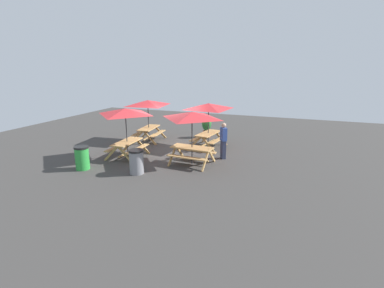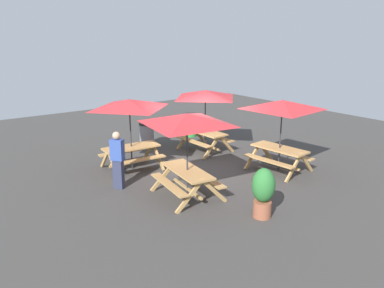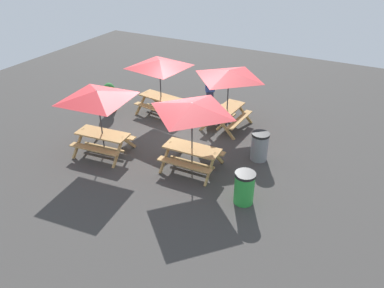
{
  "view_description": "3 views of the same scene",
  "coord_description": "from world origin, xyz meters",
  "px_view_note": "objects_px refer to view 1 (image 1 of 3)",
  "views": [
    {
      "loc": [
        13.02,
        6.14,
        4.25
      ],
      "look_at": [
        1.41,
        1.71,
        0.9
      ],
      "focal_mm": 28.0,
      "sensor_mm": 36.0,
      "label": 1
    },
    {
      "loc": [
        -9.07,
        6.99,
        4.22
      ],
      "look_at": [
        0.09,
        0.24,
        0.9
      ],
      "focal_mm": 35.0,
      "sensor_mm": 36.0,
      "label": 2
    },
    {
      "loc": [
        6.27,
        -10.36,
        6.84
      ],
      "look_at": [
        1.57,
        -1.46,
        0.9
      ],
      "focal_mm": 35.0,
      "sensor_mm": 36.0,
      "label": 3
    }
  ],
  "objects_px": {
    "picnic_table_3": "(209,109)",
    "person_standing": "(223,140)",
    "potted_plant_0": "(207,126)",
    "picnic_table_0": "(126,115)",
    "picnic_table_2": "(148,106)",
    "trash_bin_gray": "(136,162)",
    "trash_bin_green": "(82,158)",
    "picnic_table_1": "(192,119)"
  },
  "relations": [
    {
      "from": "picnic_table_3",
      "to": "person_standing",
      "type": "xyz_separation_m",
      "value": [
        1.61,
        1.25,
        -1.1
      ]
    },
    {
      "from": "potted_plant_0",
      "to": "picnic_table_3",
      "type": "bearing_deg",
      "value": 20.29
    },
    {
      "from": "picnic_table_0",
      "to": "picnic_table_2",
      "type": "bearing_deg",
      "value": -171.53
    },
    {
      "from": "picnic_table_2",
      "to": "person_standing",
      "type": "relative_size",
      "value": 1.68
    },
    {
      "from": "picnic_table_3",
      "to": "potted_plant_0",
      "type": "distance_m",
      "value": 2.54
    },
    {
      "from": "potted_plant_0",
      "to": "picnic_table_2",
      "type": "bearing_deg",
      "value": -55.4
    },
    {
      "from": "trash_bin_gray",
      "to": "trash_bin_green",
      "type": "bearing_deg",
      "value": -81.23
    },
    {
      "from": "picnic_table_2",
      "to": "trash_bin_green",
      "type": "height_order",
      "value": "picnic_table_2"
    },
    {
      "from": "picnic_table_3",
      "to": "trash_bin_gray",
      "type": "height_order",
      "value": "picnic_table_3"
    },
    {
      "from": "picnic_table_0",
      "to": "trash_bin_green",
      "type": "relative_size",
      "value": 2.38
    },
    {
      "from": "picnic_table_0",
      "to": "picnic_table_2",
      "type": "relative_size",
      "value": 0.83
    },
    {
      "from": "picnic_table_3",
      "to": "picnic_table_0",
      "type": "bearing_deg",
      "value": -37.27
    },
    {
      "from": "picnic_table_1",
      "to": "potted_plant_0",
      "type": "distance_m",
      "value": 5.14
    },
    {
      "from": "trash_bin_gray",
      "to": "person_standing",
      "type": "distance_m",
      "value": 4.14
    },
    {
      "from": "picnic_table_1",
      "to": "picnic_table_2",
      "type": "height_order",
      "value": "same"
    },
    {
      "from": "picnic_table_2",
      "to": "trash_bin_gray",
      "type": "relative_size",
      "value": 2.87
    },
    {
      "from": "picnic_table_3",
      "to": "person_standing",
      "type": "bearing_deg",
      "value": 45.12
    },
    {
      "from": "trash_bin_green",
      "to": "trash_bin_gray",
      "type": "relative_size",
      "value": 1.0
    },
    {
      "from": "person_standing",
      "to": "trash_bin_gray",
      "type": "bearing_deg",
      "value": 102.73
    },
    {
      "from": "trash_bin_gray",
      "to": "picnic_table_0",
      "type": "bearing_deg",
      "value": -138.51
    },
    {
      "from": "picnic_table_0",
      "to": "person_standing",
      "type": "height_order",
      "value": "picnic_table_0"
    },
    {
      "from": "picnic_table_1",
      "to": "potted_plant_0",
      "type": "height_order",
      "value": "picnic_table_1"
    },
    {
      "from": "potted_plant_0",
      "to": "trash_bin_gray",
      "type": "bearing_deg",
      "value": -5.94
    },
    {
      "from": "potted_plant_0",
      "to": "person_standing",
      "type": "height_order",
      "value": "person_standing"
    },
    {
      "from": "picnic_table_1",
      "to": "trash_bin_green",
      "type": "xyz_separation_m",
      "value": [
        2.25,
        -4.0,
        -1.49
      ]
    },
    {
      "from": "trash_bin_gray",
      "to": "potted_plant_0",
      "type": "relative_size",
      "value": 0.79
    },
    {
      "from": "picnic_table_3",
      "to": "trash_bin_green",
      "type": "bearing_deg",
      "value": -29.34
    },
    {
      "from": "picnic_table_1",
      "to": "picnic_table_2",
      "type": "relative_size",
      "value": 0.83
    },
    {
      "from": "trash_bin_green",
      "to": "picnic_table_1",
      "type": "bearing_deg",
      "value": 119.34
    },
    {
      "from": "picnic_table_3",
      "to": "picnic_table_1",
      "type": "bearing_deg",
      "value": 11.16
    },
    {
      "from": "picnic_table_1",
      "to": "trash_bin_green",
      "type": "distance_m",
      "value": 4.82
    },
    {
      "from": "potted_plant_0",
      "to": "person_standing",
      "type": "relative_size",
      "value": 0.74
    },
    {
      "from": "picnic_table_0",
      "to": "picnic_table_3",
      "type": "bearing_deg",
      "value": 133.23
    },
    {
      "from": "picnic_table_2",
      "to": "picnic_table_3",
      "type": "bearing_deg",
      "value": 82.24
    },
    {
      "from": "picnic_table_1",
      "to": "potted_plant_0",
      "type": "xyz_separation_m",
      "value": [
        -4.89,
        -0.94,
        -1.31
      ]
    },
    {
      "from": "picnic_table_3",
      "to": "trash_bin_gray",
      "type": "distance_m",
      "value": 5.17
    },
    {
      "from": "picnic_table_0",
      "to": "person_standing",
      "type": "distance_m",
      "value": 4.59
    },
    {
      "from": "picnic_table_0",
      "to": "potted_plant_0",
      "type": "xyz_separation_m",
      "value": [
        -5.04,
        2.23,
        -1.31
      ]
    },
    {
      "from": "picnic_table_2",
      "to": "potted_plant_0",
      "type": "relative_size",
      "value": 2.28
    },
    {
      "from": "picnic_table_0",
      "to": "trash_bin_gray",
      "type": "relative_size",
      "value": 2.38
    },
    {
      "from": "picnic_table_0",
      "to": "trash_bin_gray",
      "type": "xyz_separation_m",
      "value": [
        1.72,
        1.53,
        -1.49
      ]
    },
    {
      "from": "picnic_table_0",
      "to": "person_standing",
      "type": "xyz_separation_m",
      "value": [
        -1.39,
        4.23,
        -1.1
      ]
    }
  ]
}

